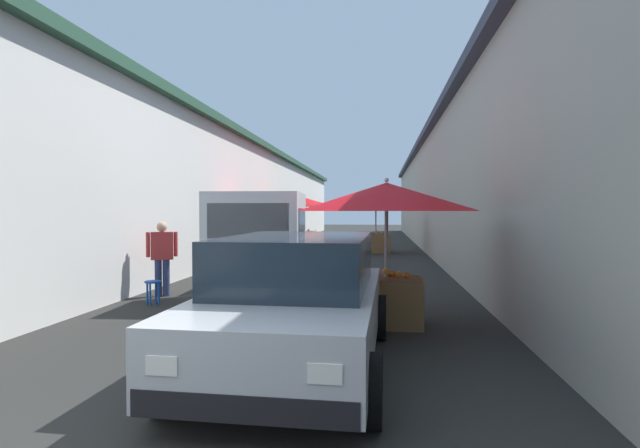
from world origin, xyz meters
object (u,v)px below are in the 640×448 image
delivery_truck (263,244)px  vendor_by_crates (162,254)px  hatchback_car (297,301)px  vendor_in_shade (270,254)px  fruit_stall_near_left (388,208)px  plastic_stool (153,287)px  fruit_stall_near_right (266,210)px  fruit_stall_far_right (377,212)px  fruit_stall_far_left (306,210)px

delivery_truck → vendor_by_crates: 2.05m
hatchback_car → vendor_in_shade: (3.73, 1.17, 0.18)m
fruit_stall_near_left → plastic_stool: bearing=77.7°
fruit_stall_near_right → vendor_by_crates: size_ratio=1.77×
vendor_by_crates → delivery_truck: bearing=-76.8°
vendor_by_crates → plastic_stool: 1.02m
fruit_stall_far_right → fruit_stall_near_left: size_ratio=0.86×
fruit_stall_far_right → hatchback_car: fruit_stall_far_right is taller
fruit_stall_near_left → plastic_stool: size_ratio=6.37×
vendor_by_crates → plastic_stool: size_ratio=3.47×
fruit_stall_far_left → hatchback_car: 14.76m
fruit_stall_near_left → fruit_stall_far_left: bearing=14.4°
vendor_by_crates → hatchback_car: bearing=-139.3°
hatchback_car → vendor_by_crates: size_ratio=2.62×
fruit_stall_far_right → vendor_by_crates: 11.63m
fruit_stall_near_right → plastic_stool: fruit_stall_near_right is taller
hatchback_car → delivery_truck: delivery_truck is taller
fruit_stall_near_left → vendor_in_shade: fruit_stall_near_left is taller
vendor_in_shade → plastic_stool: 2.24m
fruit_stall_far_left → vendor_by_crates: bearing=172.8°
fruit_stall_near_right → vendor_in_shade: (-6.47, -1.63, -0.85)m
fruit_stall_far_left → vendor_in_shade: (-10.84, -0.98, -0.85)m
hatchback_car → plastic_stool: size_ratio=9.08×
fruit_stall_near_left → plastic_stool: 4.62m
fruit_stall_far_right → plastic_stool: (-11.64, 4.04, -1.35)m
fruit_stall_near_left → plastic_stool: fruit_stall_near_left is taller
vendor_in_shade → hatchback_car: bearing=-162.6°
delivery_truck → vendor_by_crates: size_ratio=3.32×
fruit_stall_far_right → delivery_truck: fruit_stall_far_right is taller
fruit_stall_far_left → vendor_by_crates: 10.65m
plastic_stool → fruit_stall_near_right: bearing=-3.8°
fruit_stall_near_right → delivery_truck: size_ratio=0.53×
fruit_stall_far_left → hatchback_car: fruit_stall_far_left is taller
delivery_truck → hatchback_car: bearing=-161.7°
fruit_stall_far_right → hatchback_car: size_ratio=0.61×
delivery_truck → vendor_by_crates: bearing=103.2°
fruit_stall_far_right → fruit_stall_near_right: 5.86m
fruit_stall_near_left → delivery_truck: 3.45m
fruit_stall_near_right → vendor_by_crates: (-6.16, 0.68, -0.91)m
hatchback_car → plastic_stool: bearing=45.6°
fruit_stall_far_right → vendor_in_shade: 11.30m
fruit_stall_far_left → vendor_in_shade: bearing=-174.9°
fruit_stall_far_left → plastic_stool: size_ratio=5.65×
plastic_stool → fruit_stall_far_right: bearing=-19.1°
fruit_stall_far_right → fruit_stall_near_left: bearing=-178.9°
fruit_stall_near_left → vendor_by_crates: size_ratio=1.84×
fruit_stall_far_left → delivery_truck: fruit_stall_far_left is taller
vendor_in_shade → plastic_stool: bearing=104.3°
fruit_stall_far_right → hatchback_car: bearing=177.0°
hatchback_car → fruit_stall_near_right: bearing=15.3°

